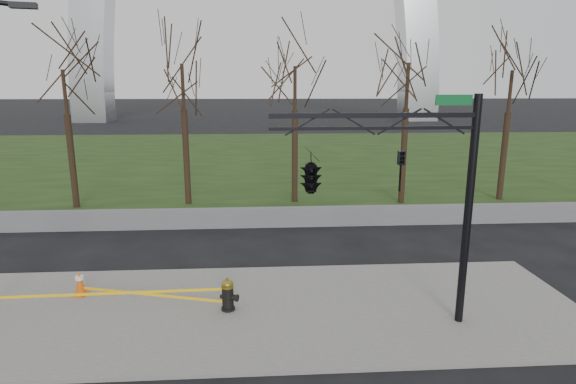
{
  "coord_description": "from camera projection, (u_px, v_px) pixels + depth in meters",
  "views": [
    {
      "loc": [
        -0.0,
        -11.89,
        6.14
      ],
      "look_at": [
        0.87,
        2.0,
        2.97
      ],
      "focal_mm": 28.71,
      "sensor_mm": 36.0,
      "label": 1
    }
  ],
  "objects": [
    {
      "name": "guardrail",
      "position": [
        260.0,
        217.0,
        20.62
      ],
      "size": [
        60.0,
        0.3,
        0.9
      ],
      "primitive_type": "cube",
      "color": "#59595B",
      "rests_on": "ground"
    },
    {
      "name": "fire_hydrant",
      "position": [
        228.0,
        295.0,
        12.71
      ],
      "size": [
        0.58,
        0.41,
        0.95
      ],
      "rotation": [
        0.0,
        0.0,
        -0.41
      ],
      "color": "black",
      "rests_on": "sidewalk"
    },
    {
      "name": "ground",
      "position": [
        262.0,
        311.0,
        12.93
      ],
      "size": [
        500.0,
        500.0,
        0.0
      ],
      "primitive_type": "plane",
      "color": "black",
      "rests_on": "ground"
    },
    {
      "name": "caution_tape",
      "position": [
        124.0,
        294.0,
        12.72
      ],
      "size": [
        6.61,
        1.41,
        0.47
      ],
      "color": "yellow",
      "rests_on": "ground"
    },
    {
      "name": "tree_row",
      "position": [
        296.0,
        123.0,
        23.75
      ],
      "size": [
        49.76,
        4.0,
        8.72
      ],
      "color": "black",
      "rests_on": "ground"
    },
    {
      "name": "traffic_signal_mast",
      "position": [
        342.0,
        172.0,
        11.04
      ],
      "size": [
        5.1,
        2.5,
        6.0
      ],
      "rotation": [
        0.0,
        0.0,
        0.03
      ],
      "color": "black",
      "rests_on": "ground"
    },
    {
      "name": "grass_strip",
      "position": [
        260.0,
        156.0,
        42.12
      ],
      "size": [
        120.0,
        40.0,
        0.06
      ],
      "primitive_type": "cube",
      "color": "black",
      "rests_on": "ground"
    },
    {
      "name": "traffic_cone",
      "position": [
        80.0,
        283.0,
        13.64
      ],
      "size": [
        0.51,
        0.51,
        0.77
      ],
      "rotation": [
        0.0,
        0.0,
        -0.36
      ],
      "color": "#E7540C",
      "rests_on": "sidewalk"
    },
    {
      "name": "sidewalk",
      "position": [
        262.0,
        309.0,
        12.92
      ],
      "size": [
        18.0,
        6.0,
        0.1
      ],
      "primitive_type": "cube",
      "color": "slate",
      "rests_on": "ground"
    }
  ]
}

